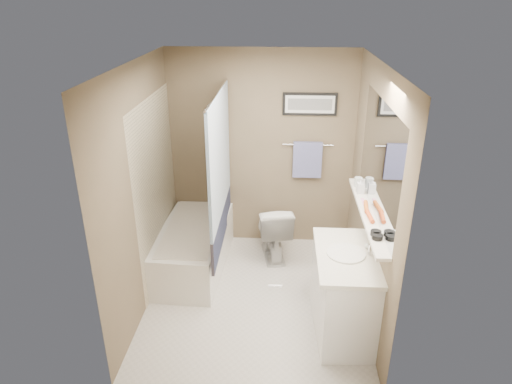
# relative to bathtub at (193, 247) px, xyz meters

# --- Properties ---
(ground) EXTENTS (2.50, 2.50, 0.00)m
(ground) POSITION_rel_bathtub_xyz_m (0.75, -0.56, -0.25)
(ground) COLOR beige
(ground) RESTS_ON ground
(ceiling) EXTENTS (2.20, 2.50, 0.04)m
(ceiling) POSITION_rel_bathtub_xyz_m (0.75, -0.56, 2.13)
(ceiling) COLOR silver
(ceiling) RESTS_ON wall_back
(wall_back) EXTENTS (2.20, 0.04, 2.40)m
(wall_back) POSITION_rel_bathtub_xyz_m (0.75, 0.67, 0.95)
(wall_back) COLOR brown
(wall_back) RESTS_ON ground
(wall_front) EXTENTS (2.20, 0.04, 2.40)m
(wall_front) POSITION_rel_bathtub_xyz_m (0.75, -1.79, 0.95)
(wall_front) COLOR brown
(wall_front) RESTS_ON ground
(wall_left) EXTENTS (0.04, 2.50, 2.40)m
(wall_left) POSITION_rel_bathtub_xyz_m (-0.33, -0.56, 0.95)
(wall_left) COLOR brown
(wall_left) RESTS_ON ground
(wall_right) EXTENTS (0.04, 2.50, 2.40)m
(wall_right) POSITION_rel_bathtub_xyz_m (1.83, -0.56, 0.95)
(wall_right) COLOR brown
(wall_right) RESTS_ON ground
(tile_surround) EXTENTS (0.02, 1.55, 2.00)m
(tile_surround) POSITION_rel_bathtub_xyz_m (-0.34, -0.06, 0.75)
(tile_surround) COLOR #C1B492
(tile_surround) RESTS_ON wall_left
(curtain_rod) EXTENTS (0.02, 1.55, 0.02)m
(curtain_rod) POSITION_rel_bathtub_xyz_m (0.35, -0.06, 1.80)
(curtain_rod) COLOR silver
(curtain_rod) RESTS_ON wall_left
(curtain_upper) EXTENTS (0.03, 1.45, 1.28)m
(curtain_upper) POSITION_rel_bathtub_xyz_m (0.35, -0.06, 1.15)
(curtain_upper) COLOR silver
(curtain_upper) RESTS_ON curtain_rod
(curtain_lower) EXTENTS (0.03, 1.45, 0.36)m
(curtain_lower) POSITION_rel_bathtub_xyz_m (0.35, -0.06, 0.33)
(curtain_lower) COLOR #272C49
(curtain_lower) RESTS_ON curtain_rod
(mirror) EXTENTS (0.02, 1.60, 1.00)m
(mirror) POSITION_rel_bathtub_xyz_m (1.84, -0.71, 1.37)
(mirror) COLOR silver
(mirror) RESTS_ON wall_right
(shelf) EXTENTS (0.12, 1.60, 0.03)m
(shelf) POSITION_rel_bathtub_xyz_m (1.79, -0.71, 0.85)
(shelf) COLOR silver
(shelf) RESTS_ON wall_right
(towel_bar) EXTENTS (0.60, 0.02, 0.02)m
(towel_bar) POSITION_rel_bathtub_xyz_m (1.30, 0.65, 1.05)
(towel_bar) COLOR silver
(towel_bar) RESTS_ON wall_back
(towel) EXTENTS (0.34, 0.05, 0.44)m
(towel) POSITION_rel_bathtub_xyz_m (1.30, 0.63, 0.87)
(towel) COLOR #9097D1
(towel) RESTS_ON towel_bar
(art_frame) EXTENTS (0.62, 0.02, 0.26)m
(art_frame) POSITION_rel_bathtub_xyz_m (1.30, 0.67, 1.53)
(art_frame) COLOR black
(art_frame) RESTS_ON wall_back
(art_mat) EXTENTS (0.56, 0.00, 0.20)m
(art_mat) POSITION_rel_bathtub_xyz_m (1.30, 0.65, 1.53)
(art_mat) COLOR white
(art_mat) RESTS_ON art_frame
(art_image) EXTENTS (0.50, 0.00, 0.13)m
(art_image) POSITION_rel_bathtub_xyz_m (1.30, 0.65, 1.53)
(art_image) COLOR #595959
(art_image) RESTS_ON art_mat
(door) EXTENTS (0.80, 0.02, 2.00)m
(door) POSITION_rel_bathtub_xyz_m (1.30, -1.81, 0.75)
(door) COLOR silver
(door) RESTS_ON wall_front
(door_handle) EXTENTS (0.10, 0.02, 0.02)m
(door_handle) POSITION_rel_bathtub_xyz_m (0.97, -1.75, 0.75)
(door_handle) COLOR silver
(door_handle) RESTS_ON door
(bathtub) EXTENTS (0.78, 1.53, 0.50)m
(bathtub) POSITION_rel_bathtub_xyz_m (0.00, 0.00, 0.00)
(bathtub) COLOR white
(bathtub) RESTS_ON ground
(tub_rim) EXTENTS (0.56, 1.36, 0.02)m
(tub_rim) POSITION_rel_bathtub_xyz_m (-0.00, 0.00, 0.25)
(tub_rim) COLOR silver
(tub_rim) RESTS_ON bathtub
(toilet) EXTENTS (0.51, 0.74, 0.69)m
(toilet) POSITION_rel_bathtub_xyz_m (0.91, 0.29, 0.10)
(toilet) COLOR silver
(toilet) RESTS_ON ground
(vanity) EXTENTS (0.55, 0.93, 0.80)m
(vanity) POSITION_rel_bathtub_xyz_m (1.60, -1.02, 0.15)
(vanity) COLOR white
(vanity) RESTS_ON ground
(countertop) EXTENTS (0.54, 0.96, 0.04)m
(countertop) POSITION_rel_bathtub_xyz_m (1.59, -1.02, 0.57)
(countertop) COLOR silver
(countertop) RESTS_ON vanity
(sink_basin) EXTENTS (0.34, 0.34, 0.01)m
(sink_basin) POSITION_rel_bathtub_xyz_m (1.58, -1.02, 0.60)
(sink_basin) COLOR silver
(sink_basin) RESTS_ON countertop
(faucet_spout) EXTENTS (0.02, 0.02, 0.10)m
(faucet_spout) POSITION_rel_bathtub_xyz_m (1.78, -1.02, 0.64)
(faucet_spout) COLOR silver
(faucet_spout) RESTS_ON countertop
(faucet_knob) EXTENTS (0.05, 0.05, 0.05)m
(faucet_knob) POSITION_rel_bathtub_xyz_m (1.78, -0.92, 0.62)
(faucet_knob) COLOR white
(faucet_knob) RESTS_ON countertop
(candle_bowl_near) EXTENTS (0.09, 0.09, 0.04)m
(candle_bowl_near) POSITION_rel_bathtub_xyz_m (1.79, -1.22, 0.89)
(candle_bowl_near) COLOR black
(candle_bowl_near) RESTS_ON shelf
(candle_bowl_far) EXTENTS (0.09, 0.09, 0.04)m
(candle_bowl_far) POSITION_rel_bathtub_xyz_m (1.79, -1.15, 0.89)
(candle_bowl_far) COLOR black
(candle_bowl_far) RESTS_ON shelf
(hair_brush_front) EXTENTS (0.06, 0.22, 0.04)m
(hair_brush_front) POSITION_rel_bathtub_xyz_m (1.79, -0.85, 0.89)
(hair_brush_front) COLOR #D04B1D
(hair_brush_front) RESTS_ON shelf
(hair_brush_back) EXTENTS (0.07, 0.22, 0.04)m
(hair_brush_back) POSITION_rel_bathtub_xyz_m (1.79, -0.66, 0.89)
(hair_brush_back) COLOR #C45A1B
(hair_brush_back) RESTS_ON shelf
(pink_comb) EXTENTS (0.03, 0.16, 0.01)m
(pink_comb) POSITION_rel_bathtub_xyz_m (1.79, -0.51, 0.87)
(pink_comb) COLOR pink
(pink_comb) RESTS_ON shelf
(glass_jar) EXTENTS (0.08, 0.08, 0.10)m
(glass_jar) POSITION_rel_bathtub_xyz_m (1.79, -0.14, 0.92)
(glass_jar) COLOR silver
(glass_jar) RESTS_ON shelf
(soap_bottle) EXTENTS (0.07, 0.08, 0.16)m
(soap_bottle) POSITION_rel_bathtub_xyz_m (1.79, -0.29, 0.94)
(soap_bottle) COLOR #999999
(soap_bottle) RESTS_ON shelf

